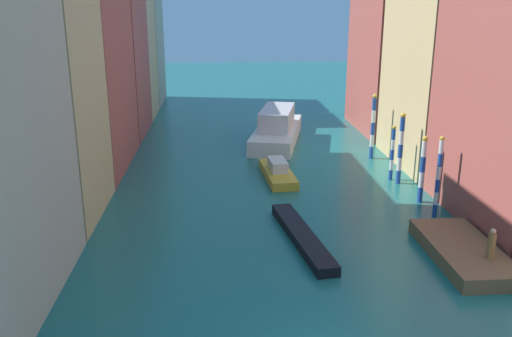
{
  "coord_description": "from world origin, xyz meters",
  "views": [
    {
      "loc": [
        -3.29,
        -15.3,
        12.14
      ],
      "look_at": [
        -0.94,
        19.18,
        1.5
      ],
      "focal_mm": 37.82,
      "sensor_mm": 36.0,
      "label": 1
    }
  ],
  "objects_px": {
    "waterfront_dock": "(463,252)",
    "gondola_black": "(302,236)",
    "motorboat_0": "(278,172)",
    "person_on_dock": "(491,245)",
    "mooring_pole_2": "(401,148)",
    "mooring_pole_0": "(438,177)",
    "mooring_pole_4": "(373,126)",
    "mooring_pole_1": "(422,169)",
    "vaporetto_white": "(277,129)",
    "mooring_pole_3": "(392,152)"
  },
  "relations": [
    {
      "from": "mooring_pole_3",
      "to": "mooring_pole_4",
      "type": "height_order",
      "value": "mooring_pole_4"
    },
    {
      "from": "mooring_pole_1",
      "to": "person_on_dock",
      "type": "bearing_deg",
      "value": -90.86
    },
    {
      "from": "waterfront_dock",
      "to": "vaporetto_white",
      "type": "relative_size",
      "value": 0.55
    },
    {
      "from": "mooring_pole_0",
      "to": "motorboat_0",
      "type": "height_order",
      "value": "mooring_pole_0"
    },
    {
      "from": "mooring_pole_4",
      "to": "motorboat_0",
      "type": "distance_m",
      "value": 9.62
    },
    {
      "from": "person_on_dock",
      "to": "motorboat_0",
      "type": "relative_size",
      "value": 0.24
    },
    {
      "from": "mooring_pole_4",
      "to": "vaporetto_white",
      "type": "height_order",
      "value": "mooring_pole_4"
    },
    {
      "from": "gondola_black",
      "to": "motorboat_0",
      "type": "bearing_deg",
      "value": 90.72
    },
    {
      "from": "waterfront_dock",
      "to": "gondola_black",
      "type": "relative_size",
      "value": 0.81
    },
    {
      "from": "person_on_dock",
      "to": "mooring_pole_4",
      "type": "xyz_separation_m",
      "value": [
        -0.2,
        19.53,
        1.27
      ]
    },
    {
      "from": "waterfront_dock",
      "to": "mooring_pole_1",
      "type": "relative_size",
      "value": 1.6
    },
    {
      "from": "waterfront_dock",
      "to": "mooring_pole_4",
      "type": "height_order",
      "value": "mooring_pole_4"
    },
    {
      "from": "vaporetto_white",
      "to": "mooring_pole_1",
      "type": "bearing_deg",
      "value": -65.59
    },
    {
      "from": "waterfront_dock",
      "to": "gondola_black",
      "type": "xyz_separation_m",
      "value": [
        -7.65,
        2.62,
        -0.1
      ]
    },
    {
      "from": "mooring_pole_1",
      "to": "mooring_pole_4",
      "type": "distance_m",
      "value": 10.17
    },
    {
      "from": "person_on_dock",
      "to": "mooring_pole_1",
      "type": "distance_m",
      "value": 9.41
    },
    {
      "from": "waterfront_dock",
      "to": "mooring_pole_4",
      "type": "distance_m",
      "value": 18.22
    },
    {
      "from": "waterfront_dock",
      "to": "vaporetto_white",
      "type": "height_order",
      "value": "vaporetto_white"
    },
    {
      "from": "mooring_pole_2",
      "to": "motorboat_0",
      "type": "xyz_separation_m",
      "value": [
        -8.31,
        1.79,
        -2.11
      ]
    },
    {
      "from": "mooring_pole_2",
      "to": "motorboat_0",
      "type": "distance_m",
      "value": 8.76
    },
    {
      "from": "gondola_black",
      "to": "mooring_pole_4",
      "type": "bearing_deg",
      "value": 62.58
    },
    {
      "from": "mooring_pole_2",
      "to": "mooring_pole_3",
      "type": "height_order",
      "value": "mooring_pole_2"
    },
    {
      "from": "mooring_pole_3",
      "to": "motorboat_0",
      "type": "relative_size",
      "value": 0.64
    },
    {
      "from": "mooring_pole_3",
      "to": "mooring_pole_4",
      "type": "xyz_separation_m",
      "value": [
        0.13,
        5.57,
        0.66
      ]
    },
    {
      "from": "person_on_dock",
      "to": "mooring_pole_1",
      "type": "relative_size",
      "value": 0.34
    },
    {
      "from": "mooring_pole_1",
      "to": "vaporetto_white",
      "type": "bearing_deg",
      "value": 114.41
    },
    {
      "from": "mooring_pole_2",
      "to": "mooring_pole_1",
      "type": "bearing_deg",
      "value": -87.31
    },
    {
      "from": "mooring_pole_0",
      "to": "vaporetto_white",
      "type": "bearing_deg",
      "value": 111.54
    },
    {
      "from": "mooring_pole_2",
      "to": "mooring_pole_4",
      "type": "height_order",
      "value": "mooring_pole_4"
    },
    {
      "from": "mooring_pole_2",
      "to": "mooring_pole_4",
      "type": "xyz_separation_m",
      "value": [
        -0.16,
        6.39,
        0.12
      ]
    },
    {
      "from": "person_on_dock",
      "to": "mooring_pole_0",
      "type": "bearing_deg",
      "value": 88.81
    },
    {
      "from": "waterfront_dock",
      "to": "mooring_pole_0",
      "type": "distance_m",
      "value": 5.91
    },
    {
      "from": "waterfront_dock",
      "to": "mooring_pole_2",
      "type": "distance_m",
      "value": 11.89
    },
    {
      "from": "mooring_pole_4",
      "to": "gondola_black",
      "type": "height_order",
      "value": "mooring_pole_4"
    },
    {
      "from": "motorboat_0",
      "to": "mooring_pole_4",
      "type": "bearing_deg",
      "value": 29.42
    },
    {
      "from": "vaporetto_white",
      "to": "motorboat_0",
      "type": "xyz_separation_m",
      "value": [
        -1.08,
        -10.78,
        -0.73
      ]
    },
    {
      "from": "mooring_pole_1",
      "to": "vaporetto_white",
      "type": "relative_size",
      "value": 0.35
    },
    {
      "from": "mooring_pole_2",
      "to": "motorboat_0",
      "type": "bearing_deg",
      "value": 167.82
    },
    {
      "from": "gondola_black",
      "to": "motorboat_0",
      "type": "height_order",
      "value": "motorboat_0"
    },
    {
      "from": "mooring_pole_4",
      "to": "motorboat_0",
      "type": "height_order",
      "value": "mooring_pole_4"
    },
    {
      "from": "mooring_pole_3",
      "to": "gondola_black",
      "type": "relative_size",
      "value": 0.47
    },
    {
      "from": "waterfront_dock",
      "to": "motorboat_0",
      "type": "relative_size",
      "value": 1.11
    },
    {
      "from": "gondola_black",
      "to": "waterfront_dock",
      "type": "bearing_deg",
      "value": -18.9
    },
    {
      "from": "person_on_dock",
      "to": "motorboat_0",
      "type": "height_order",
      "value": "person_on_dock"
    },
    {
      "from": "vaporetto_white",
      "to": "gondola_black",
      "type": "xyz_separation_m",
      "value": [
        -0.94,
        -21.63,
        -0.93
      ]
    },
    {
      "from": "mooring_pole_4",
      "to": "mooring_pole_2",
      "type": "bearing_deg",
      "value": -88.56
    },
    {
      "from": "mooring_pole_0",
      "to": "mooring_pole_2",
      "type": "height_order",
      "value": "mooring_pole_2"
    },
    {
      "from": "person_on_dock",
      "to": "mooring_pole_4",
      "type": "bearing_deg",
      "value": 90.58
    },
    {
      "from": "mooring_pole_4",
      "to": "vaporetto_white",
      "type": "distance_m",
      "value": 9.52
    },
    {
      "from": "person_on_dock",
      "to": "mooring_pole_2",
      "type": "bearing_deg",
      "value": 90.16
    }
  ]
}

